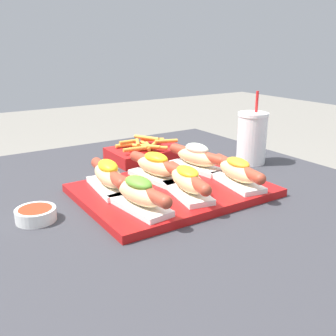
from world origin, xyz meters
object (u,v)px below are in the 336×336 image
object	(u,v)px
hot_dog_4	(156,166)
drink_cup	(252,138)
serving_tray	(173,190)
hot_dog_0	(139,193)
hot_dog_1	(187,181)
hot_dog_5	(197,157)
fries_basket	(146,153)
hot_dog_2	(238,171)
sauce_bowl	(36,214)
hot_dog_3	(108,175)

from	to	relation	value
hot_dog_4	drink_cup	size ratio (longest dim) A/B	0.94
serving_tray	hot_dog_0	bearing A→B (deg)	-151.69
hot_dog_1	hot_dog_5	world-z (taller)	hot_dog_5
hot_dog_5	fries_basket	xyz separation A→B (m)	(-0.03, 0.21, -0.03)
hot_dog_2	hot_dog_4	size ratio (longest dim) A/B	1.00
hot_dog_1	hot_dog_5	distance (m)	0.19
hot_dog_0	sauce_bowl	size ratio (longest dim) A/B	2.46
serving_tray	sauce_bowl	size ratio (longest dim) A/B	5.30
serving_tray	hot_dog_3	size ratio (longest dim) A/B	2.15
hot_dog_2	fries_basket	xyz separation A→B (m)	(-0.04, 0.36, -0.03)
hot_dog_1	drink_cup	bearing A→B (deg)	23.30
hot_dog_3	hot_dog_4	xyz separation A→B (m)	(0.13, 0.00, -0.00)
hot_dog_5	fries_basket	bearing A→B (deg)	99.07
hot_dog_3	hot_dog_5	bearing A→B (deg)	2.55
hot_dog_1	fries_basket	xyz separation A→B (m)	(0.10, 0.34, -0.03)
serving_tray	hot_dog_4	xyz separation A→B (m)	(-0.01, 0.06, 0.04)
hot_dog_0	hot_dog_1	bearing A→B (deg)	3.60
drink_cup	serving_tray	bearing A→B (deg)	-165.94
serving_tray	hot_dog_0	distance (m)	0.15
hot_dog_0	drink_cup	distance (m)	0.48
drink_cup	hot_dog_1	bearing A→B (deg)	-156.70
hot_dog_4	sauce_bowl	world-z (taller)	hot_dog_4
hot_dog_1	hot_dog_2	world-z (taller)	same
hot_dog_0	hot_dog_5	xyz separation A→B (m)	(0.25, 0.14, 0.00)
hot_dog_1	hot_dog_3	world-z (taller)	hot_dog_3
hot_dog_4	hot_dog_5	xyz separation A→B (m)	(0.13, 0.01, 0.00)
serving_tray	hot_dog_4	bearing A→B (deg)	94.55
hot_dog_0	hot_dog_4	distance (m)	0.18
hot_dog_2	drink_cup	world-z (taller)	drink_cup
hot_dog_4	sauce_bowl	bearing A→B (deg)	-172.86
hot_dog_5	drink_cup	distance (m)	0.21
hot_dog_4	hot_dog_5	distance (m)	0.13
hot_dog_5	serving_tray	bearing A→B (deg)	-149.17
hot_dog_3	drink_cup	size ratio (longest dim) A/B	0.94
hot_dog_2	hot_dog_1	bearing A→B (deg)	175.44
serving_tray	hot_dog_1	bearing A→B (deg)	-92.39
hot_dog_1	hot_dog_0	bearing A→B (deg)	-176.40
serving_tray	hot_dog_5	distance (m)	0.15
drink_cup	hot_dog_0	bearing A→B (deg)	-161.71
hot_dog_2	hot_dog_3	distance (m)	0.30
serving_tray	sauce_bowl	bearing A→B (deg)	175.03
hot_dog_2	hot_dog_5	distance (m)	0.15
serving_tray	hot_dog_2	xyz separation A→B (m)	(0.13, -0.07, 0.04)
serving_tray	drink_cup	bearing A→B (deg)	14.06
hot_dog_4	hot_dog_5	size ratio (longest dim) A/B	1.00
drink_cup	fries_basket	bearing A→B (deg)	139.90
hot_dog_3	sauce_bowl	world-z (taller)	hot_dog_3
drink_cup	hot_dog_5	bearing A→B (deg)	-177.88
sauce_bowl	drink_cup	xyz separation A→B (m)	(0.64, 0.06, 0.06)
hot_dog_0	drink_cup	world-z (taller)	drink_cup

